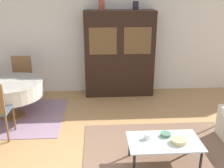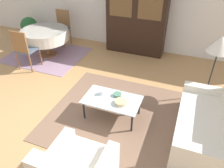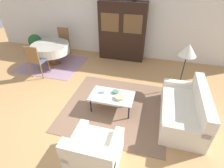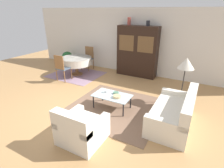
{
  "view_description": "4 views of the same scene",
  "coord_description": "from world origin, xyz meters",
  "px_view_note": "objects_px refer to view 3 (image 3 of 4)",
  "views": [
    {
      "loc": [
        -0.06,
        -2.81,
        2.46
      ],
      "look_at": [
        0.2,
        1.4,
        0.95
      ],
      "focal_mm": 42.0,
      "sensor_mm": 36.0,
      "label": 1
    },
    {
      "loc": [
        2.04,
        -2.52,
        2.91
      ],
      "look_at": [
        0.9,
        0.42,
        0.75
      ],
      "focal_mm": 35.0,
      "sensor_mm": 36.0,
      "label": 2
    },
    {
      "loc": [
        1.75,
        -2.78,
        3.03
      ],
      "look_at": [
        0.9,
        0.42,
        0.75
      ],
      "focal_mm": 28.0,
      "sensor_mm": 36.0,
      "label": 3
    },
    {
      "loc": [
        2.97,
        -3.41,
        2.6
      ],
      "look_at": [
        0.9,
        0.42,
        0.75
      ],
      "focal_mm": 28.0,
      "sensor_mm": 36.0,
      "label": 4
    }
  ],
  "objects_px": {
    "bowl": "(119,97)",
    "bowl_small": "(115,92)",
    "dining_chair_far": "(63,40)",
    "potted_plant": "(35,42)",
    "armchair": "(94,153)",
    "couch": "(185,110)",
    "floor_lamp": "(188,51)",
    "dining_chair_near": "(36,59)",
    "cup": "(104,91)",
    "coffee_table": "(112,97)",
    "display_cabinet": "(122,32)",
    "dining_table": "(51,48)"
  },
  "relations": [
    {
      "from": "bowl",
      "to": "bowl_small",
      "type": "xyz_separation_m",
      "value": [
        -0.14,
        0.2,
        -0.01
      ]
    },
    {
      "from": "dining_chair_far",
      "to": "potted_plant",
      "type": "height_order",
      "value": "dining_chair_far"
    },
    {
      "from": "armchair",
      "to": "dining_chair_far",
      "type": "xyz_separation_m",
      "value": [
        -2.78,
        4.15,
        0.29
      ]
    },
    {
      "from": "couch",
      "to": "floor_lamp",
      "type": "xyz_separation_m",
      "value": [
        -0.03,
        1.27,
        0.89
      ]
    },
    {
      "from": "couch",
      "to": "dining_chair_near",
      "type": "relative_size",
      "value": 1.65
    },
    {
      "from": "couch",
      "to": "bowl_small",
      "type": "distance_m",
      "value": 1.65
    },
    {
      "from": "dining_chair_far",
      "to": "bowl",
      "type": "distance_m",
      "value": 3.95
    },
    {
      "from": "cup",
      "to": "bowl_small",
      "type": "xyz_separation_m",
      "value": [
        0.28,
        0.06,
        -0.02
      ]
    },
    {
      "from": "cup",
      "to": "bowl_small",
      "type": "bearing_deg",
      "value": 12.13
    },
    {
      "from": "coffee_table",
      "to": "dining_chair_far",
      "type": "height_order",
      "value": "dining_chair_far"
    },
    {
      "from": "armchair",
      "to": "potted_plant",
      "type": "xyz_separation_m",
      "value": [
        -4.07,
        4.17,
        0.08
      ]
    },
    {
      "from": "display_cabinet",
      "to": "bowl",
      "type": "distance_m",
      "value": 3.1
    },
    {
      "from": "dining_chair_far",
      "to": "floor_lamp",
      "type": "bearing_deg",
      "value": 162.98
    },
    {
      "from": "dining_chair_near",
      "to": "potted_plant",
      "type": "height_order",
      "value": "dining_chair_near"
    },
    {
      "from": "dining_table",
      "to": "dining_chair_near",
      "type": "xyz_separation_m",
      "value": [
        0.0,
        -0.87,
        -0.01
      ]
    },
    {
      "from": "bowl",
      "to": "display_cabinet",
      "type": "bearing_deg",
      "value": 101.22
    },
    {
      "from": "dining_table",
      "to": "potted_plant",
      "type": "height_order",
      "value": "dining_table"
    },
    {
      "from": "couch",
      "to": "cup",
      "type": "relative_size",
      "value": 17.84
    },
    {
      "from": "couch",
      "to": "armchair",
      "type": "distance_m",
      "value": 2.23
    },
    {
      "from": "armchair",
      "to": "coffee_table",
      "type": "xyz_separation_m",
      "value": [
        -0.08,
        1.51,
        0.07
      ]
    },
    {
      "from": "dining_chair_near",
      "to": "bowl_small",
      "type": "xyz_separation_m",
      "value": [
        2.74,
        -0.76,
        -0.16
      ]
    },
    {
      "from": "display_cabinet",
      "to": "dining_table",
      "type": "bearing_deg",
      "value": -153.25
    },
    {
      "from": "bowl_small",
      "to": "cup",
      "type": "bearing_deg",
      "value": -167.87
    },
    {
      "from": "armchair",
      "to": "potted_plant",
      "type": "height_order",
      "value": "armchair"
    },
    {
      "from": "cup",
      "to": "potted_plant",
      "type": "distance_m",
      "value": 4.56
    },
    {
      "from": "armchair",
      "to": "dining_chair_near",
      "type": "relative_size",
      "value": 0.83
    },
    {
      "from": "bowl",
      "to": "cup",
      "type": "bearing_deg",
      "value": 162.3
    },
    {
      "from": "floor_lamp",
      "to": "bowl_small",
      "type": "relative_size",
      "value": 9.05
    },
    {
      "from": "coffee_table",
      "to": "potted_plant",
      "type": "height_order",
      "value": "potted_plant"
    },
    {
      "from": "floor_lamp",
      "to": "dining_chair_far",
      "type": "bearing_deg",
      "value": 162.98
    },
    {
      "from": "dining_chair_far",
      "to": "bowl_small",
      "type": "xyz_separation_m",
      "value": [
        2.74,
        -2.5,
        -0.16
      ]
    },
    {
      "from": "dining_chair_far",
      "to": "couch",
      "type": "bearing_deg",
      "value": 149.31
    },
    {
      "from": "dining_table",
      "to": "bowl",
      "type": "height_order",
      "value": "dining_table"
    },
    {
      "from": "dining_table",
      "to": "cup",
      "type": "distance_m",
      "value": 2.99
    },
    {
      "from": "dining_table",
      "to": "bowl",
      "type": "xyz_separation_m",
      "value": [
        2.88,
        -1.83,
        -0.17
      ]
    },
    {
      "from": "couch",
      "to": "dining_chair_far",
      "type": "height_order",
      "value": "dining_chair_far"
    },
    {
      "from": "dining_chair_far",
      "to": "cup",
      "type": "xyz_separation_m",
      "value": [
        2.46,
        -2.57,
        -0.15
      ]
    },
    {
      "from": "dining_chair_near",
      "to": "couch",
      "type": "bearing_deg",
      "value": -11.11
    },
    {
      "from": "couch",
      "to": "armchair",
      "type": "height_order",
      "value": "couch"
    },
    {
      "from": "dining_chair_far",
      "to": "armchair",
      "type": "bearing_deg",
      "value": 123.76
    },
    {
      "from": "dining_chair_near",
      "to": "bowl_small",
      "type": "distance_m",
      "value": 2.85
    },
    {
      "from": "couch",
      "to": "floor_lamp",
      "type": "bearing_deg",
      "value": 1.42
    },
    {
      "from": "display_cabinet",
      "to": "dining_chair_far",
      "type": "xyz_separation_m",
      "value": [
        -2.29,
        -0.28,
        -0.42
      ]
    },
    {
      "from": "cup",
      "to": "bowl",
      "type": "relative_size",
      "value": 0.44
    },
    {
      "from": "dining_chair_near",
      "to": "dining_chair_far",
      "type": "bearing_deg",
      "value": 90.0
    },
    {
      "from": "dining_chair_far",
      "to": "bowl",
      "type": "xyz_separation_m",
      "value": [
        2.88,
        -2.7,
        -0.16
      ]
    },
    {
      "from": "potted_plant",
      "to": "floor_lamp",
      "type": "bearing_deg",
      "value": -13.39
    },
    {
      "from": "potted_plant",
      "to": "bowl_small",
      "type": "bearing_deg",
      "value": -31.92
    },
    {
      "from": "armchair",
      "to": "dining_chair_far",
      "type": "relative_size",
      "value": 0.83
    },
    {
      "from": "bowl",
      "to": "dining_chair_far",
      "type": "bearing_deg",
      "value": 136.86
    }
  ]
}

